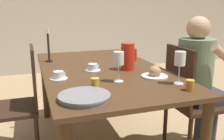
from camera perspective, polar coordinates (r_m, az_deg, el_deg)
wall_back at (r=4.95m, az=-12.28°, el=14.49°), size 10.00×0.06×2.60m
dining_table at (r=2.15m, az=-2.25°, el=-2.05°), size 0.99×1.77×0.75m
chair_person_side at (r=2.23m, az=17.32°, el=-6.27°), size 0.42×0.42×0.95m
chair_opposite at (r=2.21m, az=-20.21°, el=-6.68°), size 0.42×0.42×0.95m
person_seated at (r=2.24m, az=19.10°, el=-0.80°), size 0.39×0.41×1.18m
red_pitcher at (r=2.06m, az=3.61°, el=3.13°), size 0.14×0.11×0.22m
wine_glass_water at (r=1.71m, az=1.57°, el=2.41°), size 0.07×0.07×0.21m
wine_glass_juice at (r=1.72m, az=15.26°, el=2.15°), size 0.07×0.07×0.22m
teacup_near_person at (r=1.85m, az=-12.14°, el=-1.30°), size 0.13×0.13×0.06m
teacup_across at (r=2.05m, az=-4.42°, el=0.51°), size 0.13×0.13×0.06m
serving_tray at (r=1.43m, az=-6.34°, el=-6.12°), size 0.30×0.30×0.03m
bread_plate at (r=1.89m, az=9.73°, el=-0.77°), size 0.20×0.20×0.09m
jam_jar_amber at (r=1.61m, az=-3.93°, el=-2.92°), size 0.06×0.06×0.07m
jam_jar_red at (r=1.64m, az=17.37°, el=-3.22°), size 0.06×0.06×0.07m
fruit_bowl at (r=2.50m, az=3.41°, el=3.44°), size 0.20×0.20×0.12m
candlestick_tall at (r=2.44m, az=-14.28°, el=4.70°), size 0.06×0.06×0.32m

